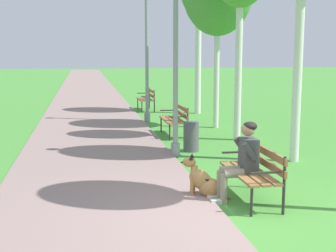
{
  "coord_description": "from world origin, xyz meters",
  "views": [
    {
      "loc": [
        -2.03,
        -6.08,
        2.31
      ],
      "look_at": [
        -0.45,
        2.67,
        0.9
      ],
      "focal_mm": 50.18,
      "sensor_mm": 36.0,
      "label": 1
    }
  ],
  "objects": [
    {
      "name": "park_bench_far",
      "position": [
        0.44,
        12.27,
        0.51
      ],
      "size": [
        0.55,
        1.5,
        0.85
      ],
      "color": "olive",
      "rests_on": "ground"
    },
    {
      "name": "person_seated_on_near_bench",
      "position": [
        0.35,
        0.7,
        0.68
      ],
      "size": [
        0.74,
        0.49,
        1.25
      ],
      "color": "gray",
      "rests_on": "ground"
    },
    {
      "name": "dog_shepherd",
      "position": [
        -0.18,
        0.97,
        0.26
      ],
      "size": [
        0.79,
        0.46,
        0.71
      ],
      "color": "#B27F47",
      "rests_on": "ground"
    },
    {
      "name": "park_bench_near",
      "position": [
        0.56,
        0.67,
        0.51
      ],
      "size": [
        0.55,
        1.5,
        0.85
      ],
      "color": "olive",
      "rests_on": "ground"
    },
    {
      "name": "lamp_post_near",
      "position": [
        -0.05,
        3.98,
        2.02
      ],
      "size": [
        0.24,
        0.24,
        3.91
      ],
      "color": "gray",
      "rests_on": "ground"
    },
    {
      "name": "park_bench_mid",
      "position": [
        0.45,
        6.5,
        0.51
      ],
      "size": [
        0.55,
        1.5,
        0.85
      ],
      "color": "olive",
      "rests_on": "ground"
    },
    {
      "name": "lamp_post_mid",
      "position": [
        0.02,
        9.21,
        2.38
      ],
      "size": [
        0.24,
        0.24,
        4.61
      ],
      "color": "gray",
      "rests_on": "ground"
    },
    {
      "name": "ground_plane",
      "position": [
        0.0,
        0.0,
        0.0
      ],
      "size": [
        120.0,
        120.0,
        0.0
      ],
      "primitive_type": "plane",
      "color": "#478E38"
    },
    {
      "name": "paved_path",
      "position": [
        -1.8,
        24.0,
        0.02
      ],
      "size": [
        3.39,
        60.0,
        0.04
      ],
      "primitive_type": "cube",
      "color": "gray",
      "rests_on": "ground"
    },
    {
      "name": "litter_bin",
      "position": [
        0.41,
        4.43,
        0.35
      ],
      "size": [
        0.36,
        0.36,
        0.7
      ],
      "primitive_type": "cylinder",
      "color": "#515156",
      "rests_on": "ground"
    }
  ]
}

